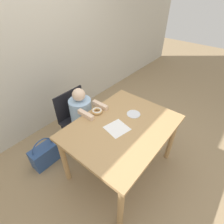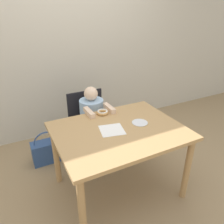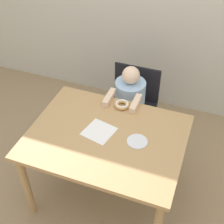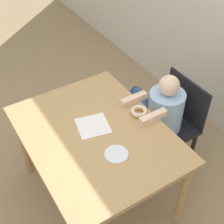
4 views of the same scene
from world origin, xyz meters
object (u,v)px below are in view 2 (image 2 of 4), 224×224
chair (89,122)px  donut (102,112)px  child_figure (92,125)px  handbag (47,151)px

chair → donut: bearing=-87.9°
chair → child_figure: bearing=-90.0°
child_figure → handbag: (-0.54, 0.17, -0.31)m
child_figure → donut: (0.01, -0.27, 0.28)m
chair → handbag: 0.62m
child_figure → handbag: bearing=163.0°
child_figure → handbag: child_figure is taller
chair → donut: 0.48m
chair → child_figure: 0.11m
chair → handbag: size_ratio=1.96×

